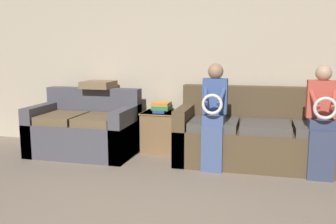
{
  "coord_description": "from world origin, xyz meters",
  "views": [
    {
      "loc": [
        0.9,
        -2.06,
        1.44
      ],
      "look_at": [
        -0.1,
        1.92,
        0.75
      ],
      "focal_mm": 40.0,
      "sensor_mm": 36.0,
      "label": 1
    }
  ],
  "objects_px": {
    "child_left_seated": "(214,111)",
    "side_shelf": "(161,131)",
    "couch_main": "(265,137)",
    "couch_side": "(85,130)",
    "book_stack": "(162,107)",
    "throw_pillow": "(99,85)",
    "child_right_seated": "(322,117)"
  },
  "relations": [
    {
      "from": "child_left_seated",
      "to": "side_shelf",
      "type": "distance_m",
      "value": 1.1
    },
    {
      "from": "couch_main",
      "to": "child_left_seated",
      "type": "relative_size",
      "value": 1.72
    },
    {
      "from": "couch_side",
      "to": "side_shelf",
      "type": "relative_size",
      "value": 2.47
    },
    {
      "from": "couch_main",
      "to": "book_stack",
      "type": "relative_size",
      "value": 7.16
    },
    {
      "from": "book_stack",
      "to": "couch_side",
      "type": "bearing_deg",
      "value": -161.39
    },
    {
      "from": "side_shelf",
      "to": "book_stack",
      "type": "relative_size",
      "value": 1.86
    },
    {
      "from": "book_stack",
      "to": "throw_pillow",
      "type": "height_order",
      "value": "throw_pillow"
    },
    {
      "from": "couch_main",
      "to": "book_stack",
      "type": "bearing_deg",
      "value": 170.03
    },
    {
      "from": "book_stack",
      "to": "side_shelf",
      "type": "bearing_deg",
      "value": -169.93
    },
    {
      "from": "couch_main",
      "to": "throw_pillow",
      "type": "distance_m",
      "value": 2.43
    },
    {
      "from": "couch_main",
      "to": "child_left_seated",
      "type": "bearing_deg",
      "value": -149.44
    },
    {
      "from": "child_right_seated",
      "to": "throw_pillow",
      "type": "distance_m",
      "value": 3.01
    },
    {
      "from": "book_stack",
      "to": "couch_main",
      "type": "bearing_deg",
      "value": -9.97
    },
    {
      "from": "throw_pillow",
      "to": "child_right_seated",
      "type": "bearing_deg",
      "value": -10.96
    },
    {
      "from": "couch_main",
      "to": "side_shelf",
      "type": "height_order",
      "value": "couch_main"
    },
    {
      "from": "side_shelf",
      "to": "couch_main",
      "type": "bearing_deg",
      "value": -9.84
    },
    {
      "from": "couch_main",
      "to": "side_shelf",
      "type": "bearing_deg",
      "value": 170.16
    },
    {
      "from": "book_stack",
      "to": "throw_pillow",
      "type": "bearing_deg",
      "value": -177.82
    },
    {
      "from": "child_right_seated",
      "to": "side_shelf",
      "type": "distance_m",
      "value": 2.15
    },
    {
      "from": "couch_side",
      "to": "book_stack",
      "type": "distance_m",
      "value": 1.11
    },
    {
      "from": "side_shelf",
      "to": "book_stack",
      "type": "bearing_deg",
      "value": 10.07
    },
    {
      "from": "child_left_seated",
      "to": "book_stack",
      "type": "relative_size",
      "value": 4.16
    },
    {
      "from": "couch_main",
      "to": "book_stack",
      "type": "height_order",
      "value": "couch_main"
    },
    {
      "from": "couch_main",
      "to": "child_left_seated",
      "type": "distance_m",
      "value": 0.79
    },
    {
      "from": "child_left_seated",
      "to": "throw_pillow",
      "type": "bearing_deg",
      "value": 161.89
    },
    {
      "from": "side_shelf",
      "to": "throw_pillow",
      "type": "bearing_deg",
      "value": -177.9
    },
    {
      "from": "child_left_seated",
      "to": "child_right_seated",
      "type": "xyz_separation_m",
      "value": [
        1.21,
        -0.0,
        -0.01
      ]
    },
    {
      "from": "couch_main",
      "to": "couch_side",
      "type": "bearing_deg",
      "value": -177.79
    },
    {
      "from": "book_stack",
      "to": "throw_pillow",
      "type": "xyz_separation_m",
      "value": [
        -0.93,
        -0.04,
        0.3
      ]
    },
    {
      "from": "couch_main",
      "to": "side_shelf",
      "type": "relative_size",
      "value": 3.85
    },
    {
      "from": "child_right_seated",
      "to": "throw_pillow",
      "type": "relative_size",
      "value": 3.01
    },
    {
      "from": "couch_main",
      "to": "child_left_seated",
      "type": "height_order",
      "value": "child_left_seated"
    }
  ]
}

